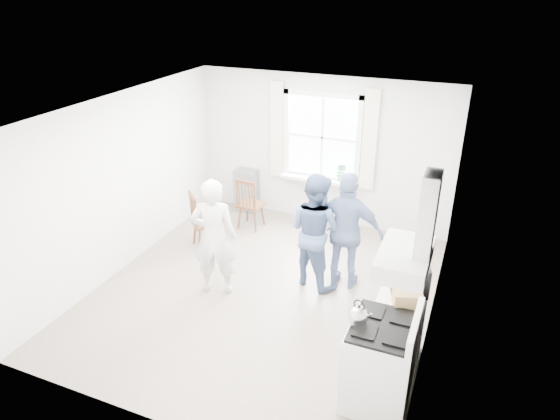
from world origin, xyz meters
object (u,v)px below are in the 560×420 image
object	(u,v)px
person_mid	(315,230)
person_right	(347,232)
gas_stove	(380,362)
windsor_chair_a	(248,199)
person_left	(214,237)
stereo_stack	(410,277)
windsor_chair_b	(198,215)
low_cabinet	(399,326)

from	to	relation	value
person_mid	person_right	size ratio (longest dim) A/B	0.98
person_right	gas_stove	bearing A→B (deg)	112.99
windsor_chair_a	person_left	bearing A→B (deg)	-77.75
person_mid	stereo_stack	bearing A→B (deg)	164.85
windsor_chair_a	windsor_chair_b	bearing A→B (deg)	-116.09
low_cabinet	person_right	distance (m)	1.64
low_cabinet	windsor_chair_b	size ratio (longest dim) A/B	0.92
stereo_stack	person_left	world-z (taller)	person_left
windsor_chair_b	gas_stove	bearing A→B (deg)	-31.51
low_cabinet	person_right	world-z (taller)	person_right
windsor_chair_a	windsor_chair_b	distance (m)	1.01
gas_stove	person_right	bearing A→B (deg)	115.17
person_right	windsor_chair_a	bearing A→B (deg)	-29.11
windsor_chair_b	person_mid	distance (m)	2.07
windsor_chair_b	person_right	size ratio (longest dim) A/B	0.57
low_cabinet	person_right	xyz separation A→B (m)	(-0.98, 1.25, 0.41)
person_left	person_mid	xyz separation A→B (m)	(1.19, 0.73, -0.01)
windsor_chair_a	gas_stove	bearing A→B (deg)	-45.36
low_cabinet	windsor_chair_b	world-z (taller)	windsor_chair_b
low_cabinet	windsor_chair_a	distance (m)	3.77
stereo_stack	person_mid	bearing A→B (deg)	143.52
low_cabinet	gas_stove	bearing A→B (deg)	-95.68
gas_stove	person_mid	xyz separation A→B (m)	(-1.34, 1.84, 0.36)
gas_stove	person_left	world-z (taller)	person_left
gas_stove	person_left	size ratio (longest dim) A/B	0.66
windsor_chair_b	person_right	world-z (taller)	person_right
gas_stove	person_mid	bearing A→B (deg)	126.10
stereo_stack	person_left	bearing A→B (deg)	172.62
gas_stove	person_left	bearing A→B (deg)	156.27
low_cabinet	stereo_stack	size ratio (longest dim) A/B	1.91
windsor_chair_b	person_left	world-z (taller)	person_left
windsor_chair_b	person_left	distance (m)	1.30
person_left	person_right	world-z (taller)	person_right
windsor_chair_a	windsor_chair_b	xyz separation A→B (m)	(-0.44, -0.90, 0.01)
person_left	person_mid	size ratio (longest dim) A/B	1.01
person_mid	person_left	bearing A→B (deg)	52.82
stereo_stack	person_mid	size ratio (longest dim) A/B	0.28
windsor_chair_b	stereo_stack	bearing A→B (deg)	-20.46
person_right	low_cabinet	bearing A→B (deg)	126.10
low_cabinet	person_mid	distance (m)	1.86
gas_stove	windsor_chair_a	distance (m)	4.18
low_cabinet	person_mid	bearing A→B (deg)	141.03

